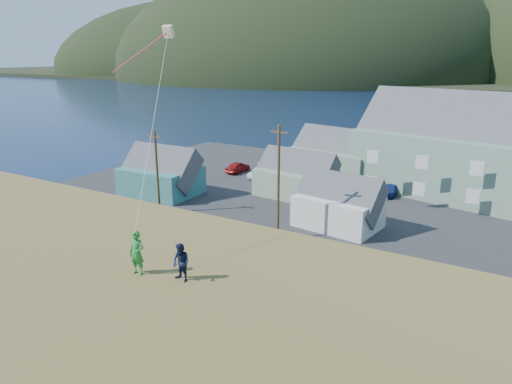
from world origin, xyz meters
TOP-DOWN VIEW (x-y plane):
  - ground at (0.00, 0.00)m, footprint 900.00×900.00m
  - grass_strip at (0.00, -2.00)m, footprint 110.00×8.00m
  - waterfront_lot at (0.00, 17.00)m, footprint 72.00×36.00m
  - wharf at (-6.00, 40.00)m, footprint 26.00×14.00m
  - far_shore at (0.00, 330.00)m, footprint 900.00×320.00m
  - shed_teal at (-21.80, 6.59)m, footprint 8.68×6.19m
  - shed_palegreen_near at (-8.34, 13.57)m, footprint 9.21×6.30m
  - shed_white at (-0.93, 6.86)m, footprint 8.20×5.98m
  - shed_palegreen_far at (-7.68, 24.08)m, footprint 12.42×8.68m
  - utility_poles at (-1.75, 1.50)m, footprint 32.77×0.24m
  - parked_cars at (-8.05, 21.13)m, footprint 25.69×13.89m
  - kite_flyer_green at (0.44, -19.36)m, footprint 0.68×0.49m
  - kite_flyer_navy at (2.24, -18.96)m, footprint 0.79×0.66m
  - kite_rig at (-2.57, -13.72)m, footprint 2.12×3.22m

SIDE VIEW (x-z plane):
  - ground at x=0.00m, z-range 0.00..0.00m
  - grass_strip at x=0.00m, z-range 0.00..0.10m
  - waterfront_lot at x=0.00m, z-range 0.00..0.12m
  - wharf at x=-6.00m, z-range 0.00..0.90m
  - parked_cars at x=-8.05m, z-range 0.07..1.65m
  - far_shore at x=0.00m, z-range 0.00..2.00m
  - shed_white at x=-0.93m, z-range -0.69..5.36m
  - shed_palegreen_near at x=-8.34m, z-range -0.76..5.54m
  - shed_teal at x=-21.80m, z-range -0.86..5.91m
  - shed_palegreen_far at x=-7.68m, z-range -0.90..6.71m
  - utility_poles at x=-1.75m, z-range -0.19..9.59m
  - kite_flyer_navy at x=2.24m, z-range 7.20..8.67m
  - kite_flyer_green at x=0.44m, z-range 7.20..8.93m
  - kite_rig at x=-2.57m, z-range 11.08..20.98m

